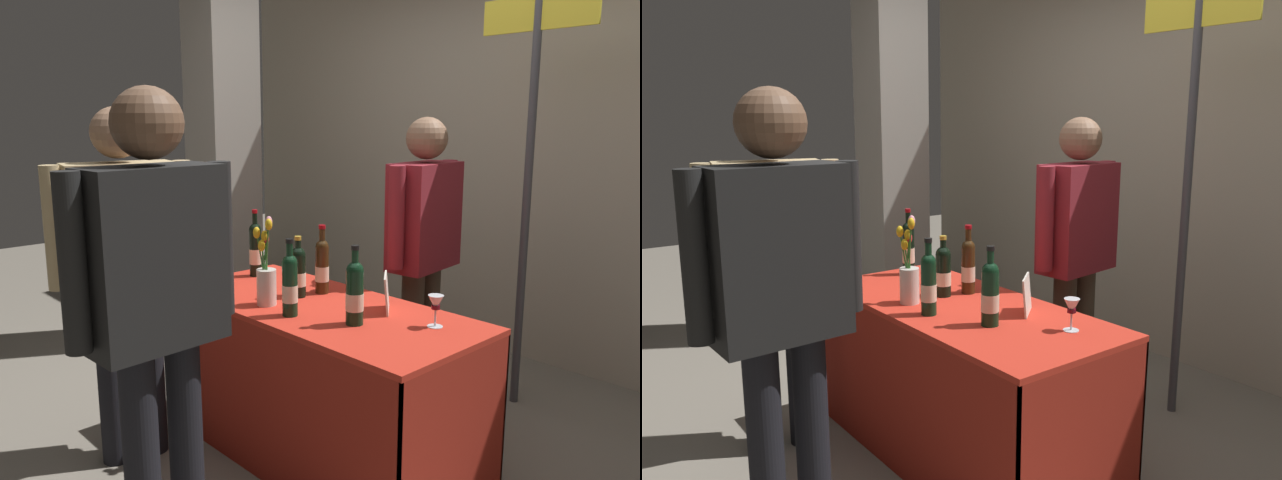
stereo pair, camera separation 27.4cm
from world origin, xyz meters
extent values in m
plane|color=gray|center=(0.00, 0.00, 0.00)|extent=(12.00, 12.00, 0.00)
cube|color=#B2A893|center=(0.00, 1.87, 1.56)|extent=(5.41, 0.12, 3.13)
cube|color=gray|center=(-1.75, 0.70, 1.52)|extent=(0.39, 0.39, 3.04)
cube|color=red|center=(0.00, 0.00, 0.72)|extent=(1.51, 0.68, 0.02)
cube|color=#A32519|center=(0.00, -0.33, 0.35)|extent=(1.51, 0.01, 0.71)
cube|color=#A32519|center=(0.00, 0.33, 0.35)|extent=(1.51, 0.01, 0.71)
cube|color=#A32519|center=(-0.75, 0.00, 0.35)|extent=(0.01, 0.68, 0.71)
cube|color=#A32519|center=(0.75, 0.00, 0.35)|extent=(0.01, 0.68, 0.71)
cylinder|color=black|center=(0.02, -0.19, 0.85)|extent=(0.07, 0.07, 0.23)
sphere|color=black|center=(0.02, -0.19, 0.97)|extent=(0.07, 0.07, 0.07)
cylinder|color=black|center=(0.02, -0.19, 1.01)|extent=(0.03, 0.03, 0.08)
cylinder|color=black|center=(0.02, -0.19, 1.06)|extent=(0.03, 0.03, 0.02)
cylinder|color=beige|center=(0.02, -0.19, 0.83)|extent=(0.07, 0.07, 0.07)
cylinder|color=#38230F|center=(-0.14, 0.14, 0.85)|extent=(0.07, 0.07, 0.23)
sphere|color=#38230F|center=(-0.14, 0.14, 0.96)|extent=(0.06, 0.06, 0.06)
cylinder|color=#38230F|center=(-0.14, 0.14, 1.00)|extent=(0.03, 0.03, 0.09)
cylinder|color=maroon|center=(-0.14, 0.14, 1.06)|extent=(0.03, 0.03, 0.02)
cylinder|color=beige|center=(-0.14, 0.14, 0.83)|extent=(0.07, 0.07, 0.07)
cylinder|color=black|center=(-0.17, 0.02, 0.83)|extent=(0.07, 0.07, 0.20)
sphere|color=black|center=(-0.17, 0.02, 0.94)|extent=(0.07, 0.07, 0.07)
cylinder|color=black|center=(-0.17, 0.02, 0.97)|extent=(0.03, 0.03, 0.07)
cylinder|color=#B7932D|center=(-0.17, 0.02, 1.01)|extent=(0.03, 0.03, 0.02)
cylinder|color=beige|center=(-0.17, 0.02, 0.82)|extent=(0.07, 0.07, 0.07)
cylinder|color=black|center=(-0.62, 0.11, 0.86)|extent=(0.06, 0.06, 0.25)
sphere|color=black|center=(-0.62, 0.11, 0.98)|extent=(0.06, 0.06, 0.06)
cylinder|color=black|center=(-0.62, 0.11, 1.03)|extent=(0.03, 0.03, 0.09)
cylinder|color=maroon|center=(-0.62, 0.11, 1.08)|extent=(0.03, 0.03, 0.02)
cylinder|color=beige|center=(-0.62, 0.11, 0.84)|extent=(0.07, 0.07, 0.08)
cylinder|color=black|center=(0.29, -0.07, 0.85)|extent=(0.07, 0.07, 0.23)
sphere|color=black|center=(0.29, -0.07, 0.96)|extent=(0.07, 0.07, 0.07)
cylinder|color=black|center=(0.29, -0.07, 1.00)|extent=(0.03, 0.03, 0.08)
cylinder|color=black|center=(0.29, -0.07, 1.05)|extent=(0.03, 0.03, 0.02)
cylinder|color=beige|center=(0.29, -0.07, 0.83)|extent=(0.07, 0.07, 0.07)
cylinder|color=silver|center=(0.53, 0.14, 0.73)|extent=(0.06, 0.06, 0.00)
cylinder|color=silver|center=(0.53, 0.14, 0.77)|extent=(0.01, 0.01, 0.07)
cone|color=silver|center=(0.53, 0.14, 0.83)|extent=(0.06, 0.06, 0.06)
cylinder|color=#590C19|center=(0.53, 0.14, 0.82)|extent=(0.03, 0.03, 0.02)
cylinder|color=silver|center=(-0.17, -0.17, 0.81)|extent=(0.09, 0.09, 0.16)
cylinder|color=#38722D|center=(-0.17, -0.18, 0.91)|extent=(0.03, 0.02, 0.19)
ellipsoid|color=gold|center=(-0.18, -0.19, 1.01)|extent=(0.03, 0.03, 0.05)
cylinder|color=#38722D|center=(-0.18, -0.17, 0.96)|extent=(0.04, 0.03, 0.30)
ellipsoid|color=pink|center=(-0.16, -0.16, 1.11)|extent=(0.03, 0.03, 0.05)
cylinder|color=#38722D|center=(-0.17, -0.17, 0.96)|extent=(0.04, 0.01, 0.29)
ellipsoid|color=gold|center=(-0.15, -0.17, 1.10)|extent=(0.03, 0.03, 0.05)
cylinder|color=#38722D|center=(-0.17, -0.17, 0.92)|extent=(0.03, 0.02, 0.22)
ellipsoid|color=red|center=(-0.18, -0.16, 1.03)|extent=(0.03, 0.03, 0.05)
cylinder|color=#38722D|center=(-0.19, -0.18, 0.94)|extent=(0.03, 0.04, 0.25)
ellipsoid|color=gold|center=(-0.20, -0.20, 1.06)|extent=(0.03, 0.03, 0.05)
cylinder|color=#38722D|center=(-0.17, -0.17, 0.93)|extent=(0.02, 0.01, 0.23)
ellipsoid|color=gold|center=(-0.18, -0.17, 1.05)|extent=(0.03, 0.03, 0.05)
cube|color=silver|center=(0.26, 0.15, 0.81)|extent=(0.12, 0.14, 0.16)
cylinder|color=#4C4233|center=(-0.01, 0.83, 0.39)|extent=(0.12, 0.12, 0.78)
cylinder|color=#4C4233|center=(0.01, 0.66, 0.39)|extent=(0.12, 0.12, 0.78)
cube|color=maroon|center=(0.00, 0.75, 1.06)|extent=(0.26, 0.45, 0.55)
sphere|color=#8C664C|center=(0.00, 0.75, 1.46)|extent=(0.22, 0.22, 0.22)
cylinder|color=maroon|center=(-0.03, 1.00, 1.08)|extent=(0.08, 0.08, 0.51)
cylinder|color=maroon|center=(0.02, 0.49, 1.08)|extent=(0.08, 0.08, 0.51)
cylinder|color=black|center=(0.19, -0.99, 0.41)|extent=(0.12, 0.12, 0.83)
cylinder|color=black|center=(0.18, -0.81, 0.41)|extent=(0.12, 0.12, 0.83)
cube|color=black|center=(0.18, -0.90, 1.12)|extent=(0.23, 0.45, 0.59)
sphere|color=brown|center=(0.18, -0.90, 1.55)|extent=(0.23, 0.23, 0.23)
cylinder|color=black|center=(0.19, -1.17, 1.15)|extent=(0.08, 0.08, 0.54)
cylinder|color=black|center=(0.17, -0.63, 1.15)|extent=(0.08, 0.08, 0.54)
cylinder|color=black|center=(-0.60, -0.73, 0.40)|extent=(0.12, 0.12, 0.80)
cylinder|color=black|center=(-0.56, -0.55, 0.40)|extent=(0.12, 0.12, 0.80)
cube|color=tan|center=(-0.58, -0.64, 1.09)|extent=(0.31, 0.50, 0.57)
sphere|color=#8C664C|center=(-0.58, -0.64, 1.50)|extent=(0.22, 0.22, 0.22)
cylinder|color=tan|center=(-0.64, -0.91, 1.11)|extent=(0.08, 0.08, 0.52)
cylinder|color=tan|center=(-0.52, -0.37, 1.11)|extent=(0.08, 0.08, 0.52)
cylinder|color=#47474C|center=(0.34, 1.17, 1.10)|extent=(0.04, 0.04, 2.19)
cube|color=yellow|center=(0.34, 1.17, 2.08)|extent=(0.61, 0.02, 0.17)
camera|label=1|loc=(1.97, -1.84, 1.57)|focal=34.92mm
camera|label=2|loc=(2.14, -1.63, 1.57)|focal=34.92mm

